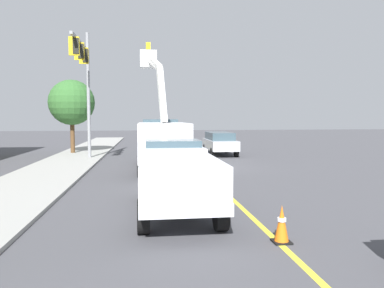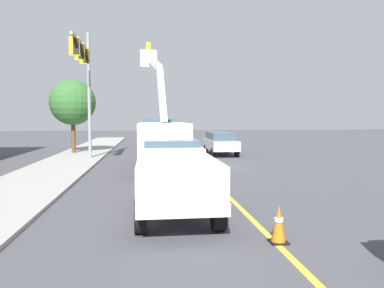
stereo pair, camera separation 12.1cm
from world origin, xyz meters
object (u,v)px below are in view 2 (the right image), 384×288
at_px(service_pickup_truck, 175,175).
at_px(traffic_cone_leading, 279,224).
at_px(passing_minivan, 220,142).
at_px(traffic_signal_mast, 85,72).
at_px(utility_bucket_truck, 162,139).
at_px(traffic_cone_mid_front, 191,154).

xyz_separation_m(service_pickup_truck, traffic_cone_leading, (-2.88, -2.07, -0.70)).
xyz_separation_m(passing_minivan, traffic_signal_mast, (-3.23, 9.32, 4.65)).
bearing_deg(service_pickup_truck, traffic_signal_mast, 18.55).
bearing_deg(traffic_cone_leading, traffic_signal_mast, 22.04).
bearing_deg(traffic_cone_leading, passing_minivan, -8.49).
bearing_deg(passing_minivan, service_pickup_truck, 163.17).
height_order(passing_minivan, traffic_cone_leading, passing_minivan).
distance_m(passing_minivan, traffic_cone_leading, 19.40).
relative_size(utility_bucket_truck, passing_minivan, 1.71).
bearing_deg(service_pickup_truck, passing_minivan, -16.83).
bearing_deg(traffic_signal_mast, service_pickup_truck, -161.45).
relative_size(utility_bucket_truck, traffic_cone_mid_front, 10.19).
relative_size(passing_minivan, traffic_cone_mid_front, 5.98).
height_order(utility_bucket_truck, traffic_cone_mid_front, utility_bucket_truck).
bearing_deg(utility_bucket_truck, passing_minivan, -35.43).
distance_m(service_pickup_truck, traffic_cone_leading, 3.61).
bearing_deg(service_pickup_truck, traffic_cone_mid_front, -9.77).
bearing_deg(traffic_cone_leading, service_pickup_truck, 35.72).
xyz_separation_m(passing_minivan, traffic_cone_mid_front, (-3.12, 2.66, -0.57)).
xyz_separation_m(passing_minivan, traffic_cone_leading, (-19.18, 2.86, -0.55)).
distance_m(utility_bucket_truck, service_pickup_truck, 9.62).
bearing_deg(traffic_cone_mid_front, traffic_cone_leading, 179.28).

